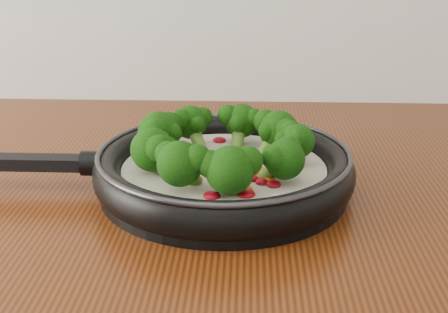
{
  "coord_description": "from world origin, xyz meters",
  "views": [
    {
      "loc": [
        0.16,
        0.27,
        1.24
      ],
      "look_at": [
        0.12,
        1.03,
        0.95
      ],
      "focal_mm": 49.23,
      "sensor_mm": 36.0,
      "label": 1
    }
  ],
  "objects": [
    {
      "name": "skillet",
      "position": [
        0.12,
        1.03,
        0.94
      ],
      "size": [
        0.54,
        0.35,
        0.1
      ],
      "color": "black",
      "rests_on": "counter"
    }
  ]
}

